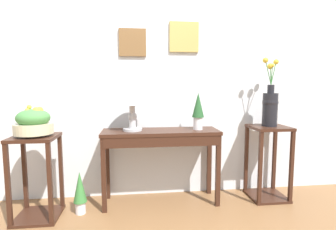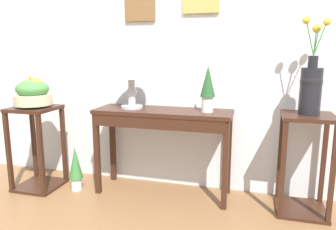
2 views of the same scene
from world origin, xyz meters
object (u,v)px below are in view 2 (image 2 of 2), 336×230
planter_bowl_wide_left (33,94)px  potted_plant_on_console (208,87)px  console_table (162,123)px  pedestal_stand_right (304,164)px  potted_plant_floor (76,167)px  pedestal_stand_left (37,148)px  table_lamp (131,70)px  flower_vase_tall_right (311,84)px

planter_bowl_wide_left → potted_plant_on_console: bearing=6.7°
planter_bowl_wide_left → console_table: bearing=8.2°
planter_bowl_wide_left → pedestal_stand_right: (2.36, 0.17, -0.50)m
console_table → potted_plant_on_console: size_ratio=3.10×
potted_plant_on_console → potted_plant_floor: (-1.19, -0.15, -0.77)m
pedestal_stand_right → potted_plant_on_console: bearing=178.7°
pedestal_stand_left → pedestal_stand_right: 2.36m
console_table → pedestal_stand_left: pedestal_stand_left is taller
console_table → table_lamp: bearing=175.4°
console_table → flower_vase_tall_right: (1.18, 0.00, 0.38)m
planter_bowl_wide_left → pedestal_stand_left: bearing=-161.9°
table_lamp → planter_bowl_wide_left: size_ratio=1.40×
table_lamp → potted_plant_on_console: (0.68, -0.01, -0.13)m
console_table → pedestal_stand_right: pedestal_stand_right is taller
console_table → flower_vase_tall_right: flower_vase_tall_right is taller
potted_plant_on_console → planter_bowl_wide_left: 1.58m
table_lamp → flower_vase_tall_right: flower_vase_tall_right is taller
console_table → potted_plant_floor: size_ratio=2.87×
table_lamp → potted_plant_floor: (-0.51, -0.16, -0.89)m
table_lamp → pedestal_stand_left: size_ratio=0.60×
table_lamp → potted_plant_floor: size_ratio=1.12×
pedestal_stand_right → flower_vase_tall_right: 0.64m
table_lamp → planter_bowl_wide_left: table_lamp is taller
console_table → table_lamp: size_ratio=2.56×
potted_plant_floor → planter_bowl_wide_left: bearing=-175.2°
potted_plant_on_console → pedestal_stand_left: 1.69m
pedestal_stand_right → potted_plant_floor: bearing=-176.1°
console_table → planter_bowl_wide_left: (-1.18, -0.17, 0.24)m
potted_plant_on_console → planter_bowl_wide_left: size_ratio=1.15×
pedestal_stand_left → potted_plant_floor: size_ratio=1.87×
flower_vase_tall_right → pedestal_stand_right: bearing=-103.4°
flower_vase_tall_right → pedestal_stand_left: bearing=-175.9°
potted_plant_floor → pedestal_stand_right: bearing=3.9°
console_table → pedestal_stand_left: 1.22m
console_table → potted_plant_on_console: bearing=2.3°
pedestal_stand_left → pedestal_stand_right: size_ratio=0.97×
table_lamp → potted_plant_on_console: 0.69m
table_lamp → planter_bowl_wide_left: 0.93m
planter_bowl_wide_left → potted_plant_floor: 0.78m
potted_plant_on_console → flower_vase_tall_right: size_ratio=0.53×
pedestal_stand_right → flower_vase_tall_right: size_ratio=1.10×
planter_bowl_wide_left → pedestal_stand_right: size_ratio=0.42×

